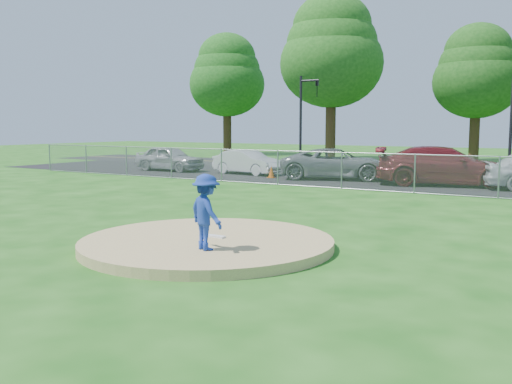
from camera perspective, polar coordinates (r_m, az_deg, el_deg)
ground at (r=21.09m, az=11.41°, el=-0.53°), size 120.00×120.00×0.00m
pitchers_mound at (r=12.29m, az=-4.89°, el=-5.10°), size 5.40×5.40×0.20m
pitching_rubber at (r=12.42m, az=-4.35°, el=-4.40°), size 0.60×0.15×0.04m
chain_link_fence at (r=22.90m, az=13.18°, el=1.87°), size 40.00×0.06×1.50m
parking_lot at (r=27.26m, az=16.12°, el=0.96°), size 50.00×8.00×0.01m
street at (r=34.52m, az=19.43°, el=1.99°), size 60.00×7.00×0.01m
tree_far_left at (r=51.87m, az=-2.92°, el=11.62°), size 6.72×6.72×10.74m
tree_left at (r=44.89m, az=7.58°, el=13.85°), size 7.84×7.84×12.53m
tree_center at (r=44.60m, az=21.24°, el=11.22°), size 6.16×6.16×9.84m
traffic_signal_left at (r=35.45m, az=4.84°, el=7.90°), size 1.28×0.20×5.60m
pitcher at (r=11.05m, az=-4.99°, el=-2.01°), size 1.09×0.89×1.48m
traffic_cone at (r=28.29m, az=1.55°, el=2.05°), size 0.32×0.32×0.61m
parked_car_silver at (r=33.02m, az=-8.64°, el=3.36°), size 4.22×1.73×1.43m
parked_car_white at (r=30.32m, az=-0.86°, el=3.01°), size 4.08×1.89×1.29m
parked_car_gray at (r=27.82m, az=8.06°, el=2.81°), size 5.86×4.06×1.49m
parked_car_darkred at (r=25.96m, az=18.33°, el=2.49°), size 6.24×3.88×1.69m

